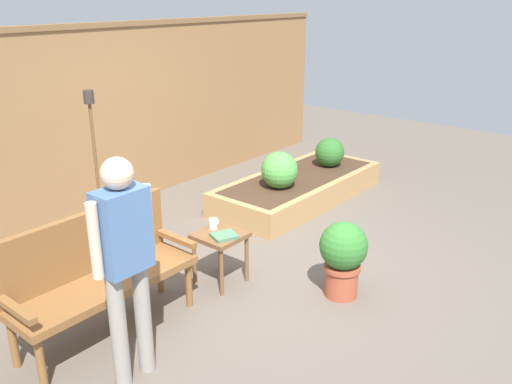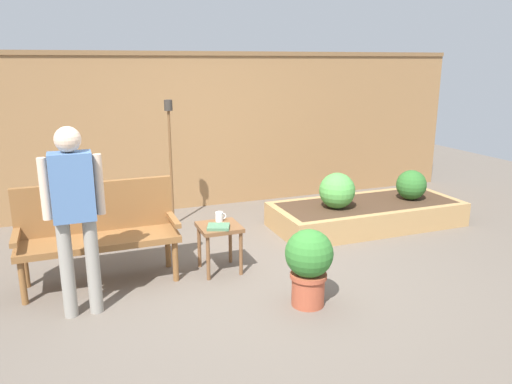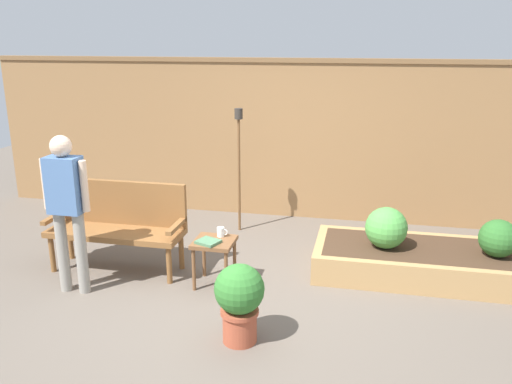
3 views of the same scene
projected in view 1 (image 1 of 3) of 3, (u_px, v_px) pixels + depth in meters
The scene contains 12 objects.
ground_plane at pixel (267, 278), 4.96m from camera, with size 14.00×14.00×0.00m, color #60564C.
fence_back at pixel (89, 121), 6.13m from camera, with size 8.40×0.14×2.16m.
garden_bench at pixel (97, 266), 4.03m from camera, with size 1.44×0.48×0.94m.
side_table at pixel (220, 242), 4.76m from camera, with size 0.40×0.40×0.48m.
cup_on_table at pixel (213, 224), 4.82m from camera, with size 0.11×0.07×0.10m.
book_on_table at pixel (224, 236), 4.65m from camera, with size 0.21×0.18×0.03m, color #4C7A56.
potted_boxwood at pixel (343, 254), 4.55m from camera, with size 0.41×0.41×0.68m.
raised_planter_bed at pixel (298, 188), 6.81m from camera, with size 2.40×1.00×0.30m.
shrub_near_bench at pixel (280, 170), 6.30m from camera, with size 0.43×0.43×0.43m.
shrub_far_corner at pixel (330, 152), 7.10m from camera, with size 0.38×0.38×0.38m.
tiki_torch at pixel (93, 139), 5.37m from camera, with size 0.10×0.10×1.58m.
person_by_bench at pixel (125, 253), 3.38m from camera, with size 0.47×0.20×1.56m.
Camera 1 is at (-3.43, -2.71, 2.46)m, focal length 37.87 mm.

